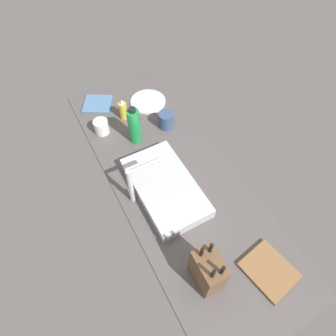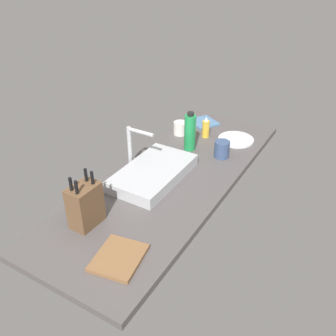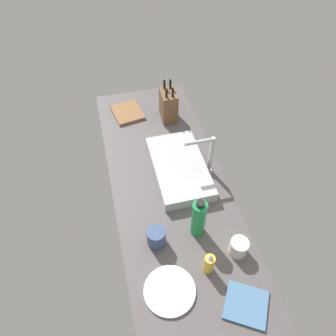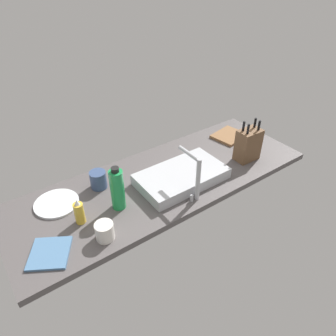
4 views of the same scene
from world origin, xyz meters
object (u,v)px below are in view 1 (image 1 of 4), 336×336
at_px(cutting_board, 269,270).
at_px(water_bottle, 134,126).
at_px(dish_towel, 98,104).
at_px(dinner_plate, 148,101).
at_px(sink_basin, 165,187).
at_px(faucet, 134,181).
at_px(knife_block, 208,271).
at_px(coffee_mug, 166,120).
at_px(soap_bottle, 123,110).
at_px(ceramic_cup, 101,127).

relative_size(cutting_board, water_bottle, 0.87).
xyz_separation_m(cutting_board, dish_towel, (1.34, 0.28, -0.00)).
xyz_separation_m(cutting_board, dinner_plate, (1.21, -0.01, -0.00)).
distance_m(sink_basin, faucet, 0.19).
bearing_deg(dish_towel, knife_block, -178.83).
xyz_separation_m(sink_basin, cutting_board, (-0.57, -0.20, -0.02)).
bearing_deg(dish_towel, coffee_mug, -141.38).
distance_m(sink_basin, dinner_plate, 0.68).
height_order(faucet, cutting_board, faucet).
height_order(soap_bottle, dinner_plate, soap_bottle).
distance_m(dinner_plate, dish_towel, 0.32).
height_order(faucet, water_bottle, faucet).
height_order(knife_block, ceramic_cup, knife_block).
relative_size(sink_basin, water_bottle, 2.04).
height_order(cutting_board, ceramic_cup, ceramic_cup).
bearing_deg(water_bottle, ceramic_cup, 44.81).
distance_m(knife_block, ceramic_cup, 1.01).
distance_m(sink_basin, soap_bottle, 0.59).
height_order(faucet, knife_block, knife_block).
relative_size(dinner_plate, dish_towel, 1.30).
relative_size(faucet, coffee_mug, 2.53).
relative_size(knife_block, dinner_plate, 1.15).
distance_m(cutting_board, dish_towel, 1.37).
bearing_deg(knife_block, soap_bottle, -2.88).
relative_size(faucet, cutting_board, 1.19).
bearing_deg(water_bottle, dish_towel, 13.54).
bearing_deg(dinner_plate, dish_towel, 65.66).
height_order(knife_block, dish_towel, knife_block).
relative_size(cutting_board, ceramic_cup, 2.45).
distance_m(soap_bottle, water_bottle, 0.21).
bearing_deg(dinner_plate, coffee_mug, -179.04).
bearing_deg(water_bottle, soap_bottle, -3.19).
bearing_deg(water_bottle, dinner_plate, -38.45).
bearing_deg(dish_towel, ceramic_cup, 166.59).
relative_size(knife_block, soap_bottle, 1.86).
height_order(water_bottle, coffee_mug, water_bottle).
height_order(knife_block, cutting_board, knife_block).
height_order(cutting_board, soap_bottle, soap_bottle).
distance_m(cutting_board, coffee_mug, 0.97).
bearing_deg(faucet, soap_bottle, -16.97).
xyz_separation_m(water_bottle, coffee_mug, (0.01, -0.21, -0.06)).
height_order(knife_block, dinner_plate, knife_block).
bearing_deg(water_bottle, faucet, 155.99).
distance_m(knife_block, coffee_mug, 0.91).
bearing_deg(knife_block, dinner_plate, -12.29).
bearing_deg(water_bottle, coffee_mug, -86.34).
bearing_deg(cutting_board, dinner_plate, -0.66).
relative_size(cutting_board, dinner_plate, 0.93).
bearing_deg(coffee_mug, dinner_plate, 0.96).
distance_m(faucet, dinner_plate, 0.72).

